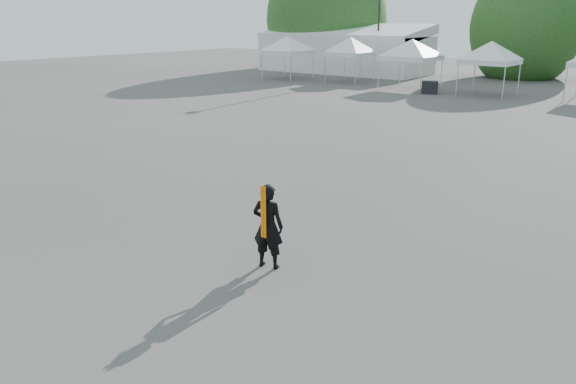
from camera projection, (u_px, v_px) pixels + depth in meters
The scene contains 11 objects.
ground at pixel (313, 259), 11.36m from camera, with size 120.00×120.00×0.00m, color #474442.
marquee at pixel (344, 50), 50.03m from camera, with size 15.00×6.25×4.23m.
light_pole_west at pixel (380, 4), 45.79m from camera, with size 0.60×0.25×10.30m.
tree_far_w at pixel (326, 20), 53.89m from camera, with size 4.80×4.80×7.30m.
tree_mid_w at pixel (526, 28), 44.90m from camera, with size 4.16×4.16×6.33m.
tent_a at pixel (288, 40), 44.19m from camera, with size 4.37×4.37×3.88m.
tent_b at pixel (351, 41), 42.07m from camera, with size 4.05×4.05×3.88m.
tent_c at pixel (412, 43), 37.82m from camera, with size 4.72×4.72×3.88m.
tent_d at pixel (492, 45), 34.52m from camera, with size 4.35×4.35×3.88m.
man at pixel (268, 226), 10.76m from camera, with size 0.71×0.57×1.69m.
crate_west at pixel (430, 87), 36.15m from camera, with size 1.02×0.80×0.80m, color black.
Camera 1 is at (6.08, -8.52, 4.66)m, focal length 35.00 mm.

